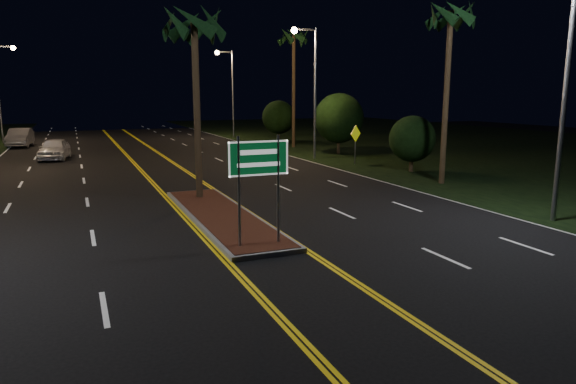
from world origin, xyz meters
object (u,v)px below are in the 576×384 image
palm_median (194,25)px  car_near (54,147)px  streetlight_right_mid (310,78)px  warning_sign (355,139)px  highway_sign (259,169)px  shrub_near (412,139)px  median_island (221,216)px  shrub_far (279,117)px  streetlight_left_far (2,82)px  palm_right_far (294,38)px  shrub_mid (339,118)px  streetlight_right_near (560,60)px  car_far (20,136)px  palm_right_near (451,17)px  streetlight_right_far (229,83)px

palm_median → car_near: size_ratio=1.60×
streetlight_right_mid → warning_sign: streetlight_right_mid is taller
highway_sign → streetlight_right_mid: bearing=61.1°
shrub_near → warning_sign: bearing=108.0°
median_island → shrub_far: size_ratio=2.59×
highway_sign → streetlight_left_far: size_ratio=0.36×
median_island → streetlight_left_far: 38.89m
palm_right_far → shrub_near: (0.70, -16.00, -7.20)m
shrub_mid → shrub_far: size_ratio=1.17×
median_island → palm_right_far: palm_right_far is taller
highway_sign → car_near: highway_sign is taller
highway_sign → streetlight_right_near: bearing=-4.3°
median_island → car_far: size_ratio=1.85×
palm_right_near → shrub_far: (1.30, 26.00, -5.88)m
streetlight_right_mid → palm_right_far: palm_right_far is taller
car_near → streetlight_right_far: bearing=47.1°
shrub_far → car_near: (-19.95, -7.39, -1.47)m
highway_sign → car_near: 26.58m
streetlight_right_mid → palm_right_near: (1.89, -12.00, 2.56)m
palm_right_far → median_island: bearing=-119.1°
streetlight_right_far → palm_right_far: (2.19, -12.00, 3.49)m
median_island → palm_right_near: bearing=13.5°
shrub_far → median_island: bearing=-115.4°
median_island → streetlight_left_far: bearing=106.0°
highway_sign → car_near: bearing=103.4°
car_near → highway_sign: bearing=-68.1°
car_near → streetlight_left_far: bearing=114.6°
palm_right_near → warning_sign: bearing=92.6°
median_island → warning_sign: size_ratio=4.04×
shrub_far → streetlight_right_far: bearing=118.0°
shrub_near → shrub_far: shrub_far is taller
car_near → warning_sign: (18.29, -10.39, 0.79)m
car_far → warning_sign: (21.33, -21.66, 0.73)m
streetlight_right_far → shrub_mid: (3.39, -18.00, -2.93)m
highway_sign → shrub_mid: (14.00, 21.20, 0.32)m
streetlight_right_mid → highway_sign: bearing=-118.9°
median_island → palm_right_far: bearing=60.9°
streetlight_right_far → palm_median: size_ratio=1.08×
shrub_mid → palm_right_far: bearing=101.3°
streetlight_right_mid → warning_sign: 5.71m
shrub_mid → shrub_far: bearing=91.0°
palm_right_far → palm_median: bearing=-123.3°
streetlight_right_near → median_island: bearing=154.8°
streetlight_right_far → car_near: size_ratio=1.73×
streetlight_right_near → warning_sign: (1.52, 16.22, -4.00)m
streetlight_left_far → shrub_near: streetlight_left_far is taller
median_island → shrub_far: 32.19m
streetlight_right_mid → shrub_mid: bearing=30.6°
highway_sign → palm_right_far: (12.80, 27.20, 6.74)m
palm_right_far → shrub_far: 9.13m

